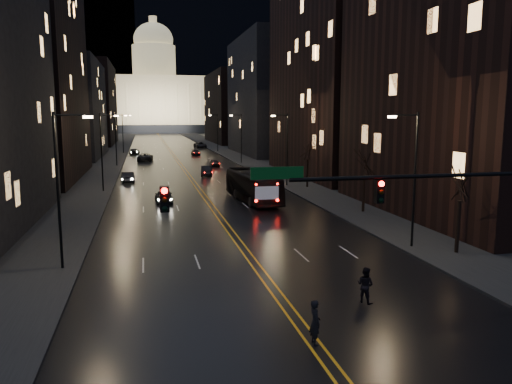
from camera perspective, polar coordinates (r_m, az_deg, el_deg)
ground at (r=22.08m, az=4.92°, el=-14.76°), size 900.00×900.00×0.00m
road at (r=149.67m, az=-10.24°, el=5.29°), size 20.00×320.00×0.02m
sidewalk_left at (r=149.74m, az=-15.62°, el=5.13°), size 8.00×320.00×0.16m
sidewalk_right at (r=150.89m, az=-4.90°, el=5.45°), size 8.00×320.00×0.16m
center_line at (r=149.67m, az=-10.24°, el=5.29°), size 0.62×320.00×0.01m
building_left_mid at (r=74.95m, az=-24.52°, el=11.99°), size 12.00×30.00×28.00m
building_left_far at (r=112.27m, az=-20.42°, el=8.86°), size 12.00×34.00×20.00m
building_left_dist at (r=160.00m, az=-18.15°, el=9.51°), size 12.00×40.00×24.00m
building_right_near at (r=47.88m, az=22.56°, el=11.96°), size 12.00×26.00×24.00m
building_right_tall at (r=75.12m, az=9.14°, el=16.49°), size 12.00×30.00×38.00m
building_right_mid at (r=114.63m, az=1.17°, el=10.89°), size 12.00×34.00×26.00m
building_right_dist at (r=161.60m, az=-2.94°, el=9.56°), size 12.00×40.00×22.00m
mountain_ridge at (r=405.85m, az=-6.19°, el=16.71°), size 520.00×60.00×130.00m
capitol at (r=269.48m, az=-11.45°, el=10.40°), size 90.00×50.00×58.50m
traffic_signal at (r=23.06m, az=19.24°, el=-0.96°), size 17.29×0.45×7.00m
streetlamp_right_near at (r=34.06m, az=17.45°, el=2.11°), size 2.13×0.25×9.00m
streetlamp_left_near at (r=29.88m, az=-21.40°, el=1.02°), size 2.13×0.25×9.00m
streetlamp_right_mid at (r=61.78m, az=3.42°, el=5.32°), size 2.13×0.25×9.00m
streetlamp_left_mid at (r=59.58m, az=-17.08°, el=4.83°), size 2.13×0.25×9.00m
streetlamp_right_far at (r=90.96m, az=-1.81°, el=6.45°), size 2.13×0.25×9.00m
streetlamp_left_far at (r=89.48m, az=-15.63°, el=6.09°), size 2.13×0.25×9.00m
streetlamp_right_dist at (r=120.55m, az=-4.50°, el=7.00°), size 2.13×0.25×9.00m
streetlamp_left_dist at (r=119.43m, az=-14.90°, el=6.72°), size 2.13×0.25×9.00m
tree_right_near at (r=33.63m, az=22.34°, el=0.81°), size 2.40×2.40×6.65m
tree_right_mid at (r=45.72m, az=12.30°, el=3.22°), size 2.40×2.40×6.65m
tree_right_far at (r=60.56m, az=5.94°, el=4.69°), size 2.40×2.40×6.65m
bus at (r=51.13m, az=-0.36°, el=0.68°), size 3.79×11.63×3.18m
oncoming_car_a at (r=51.15m, az=-10.47°, el=-0.48°), size 1.82×4.16×1.40m
oncoming_car_b at (r=67.84m, az=-14.45°, el=1.67°), size 1.92×4.49×1.44m
oncoming_car_c at (r=98.75m, az=-12.55°, el=3.92°), size 3.21×5.84×1.55m
oncoming_car_d at (r=115.77m, az=-13.74°, el=4.52°), size 2.41×4.85×1.36m
receding_car_a at (r=73.16m, az=-5.67°, el=2.42°), size 2.14×4.62×1.47m
receding_car_b at (r=86.04m, az=-4.76°, el=3.32°), size 1.64×3.83×1.29m
receding_car_c at (r=111.04m, az=-6.92°, el=4.51°), size 1.79×4.39×1.27m
receding_car_d at (r=135.99m, az=-6.39°, el=5.36°), size 3.34×5.95×1.57m
pedestrian_a at (r=19.99m, az=6.76°, el=-14.58°), size 0.44×0.66×1.80m
pedestrian_b at (r=24.50m, az=12.38°, el=-10.33°), size 0.87×0.96×1.74m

